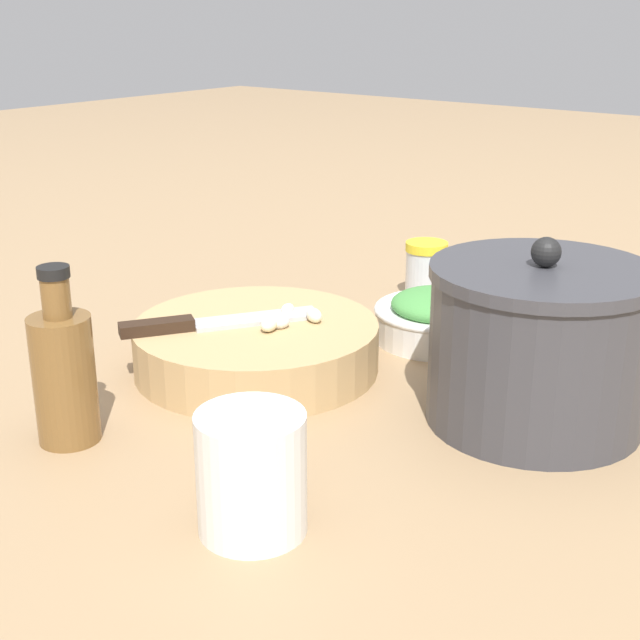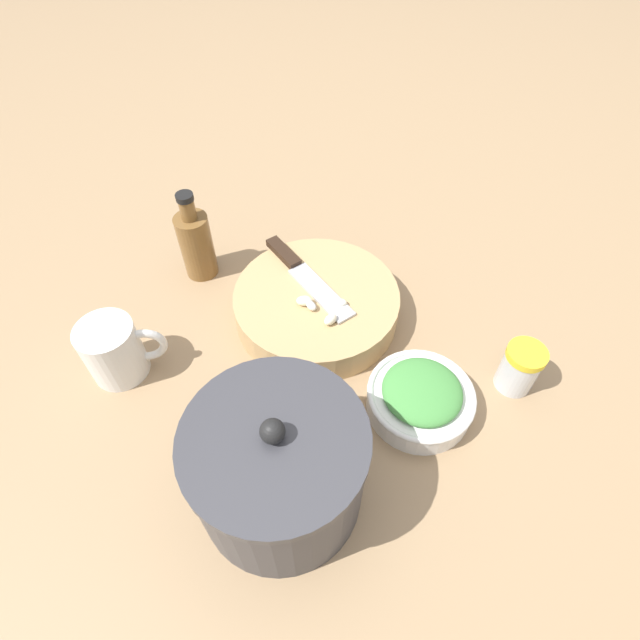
% 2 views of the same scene
% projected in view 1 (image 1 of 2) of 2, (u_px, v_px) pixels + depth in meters
% --- Properties ---
extents(ground_plane, '(5.00, 5.00, 0.00)m').
position_uv_depth(ground_plane, '(342.00, 354.00, 1.04)').
color(ground_plane, '#997A56').
extents(cutting_board, '(0.27, 0.27, 0.05)m').
position_uv_depth(cutting_board, '(256.00, 346.00, 0.99)').
color(cutting_board, tan).
rests_on(cutting_board, ground_plane).
extents(chef_knife, '(0.20, 0.14, 0.01)m').
position_uv_depth(chef_knife, '(209.00, 323.00, 0.97)').
color(chef_knife, black).
rests_on(chef_knife, cutting_board).
extents(garlic_cloves, '(0.08, 0.07, 0.02)m').
position_uv_depth(garlic_cloves, '(288.00, 319.00, 0.97)').
color(garlic_cloves, '#F0E9CC').
rests_on(garlic_cloves, cutting_board).
extents(herb_bowl, '(0.16, 0.16, 0.06)m').
position_uv_depth(herb_bowl, '(438.00, 317.00, 1.08)').
color(herb_bowl, silver).
rests_on(herb_bowl, ground_plane).
extents(spice_jar, '(0.06, 0.06, 0.08)m').
position_uv_depth(spice_jar, '(426.00, 271.00, 1.22)').
color(spice_jar, silver).
rests_on(spice_jar, ground_plane).
extents(coffee_mug, '(0.11, 0.09, 0.10)m').
position_uv_depth(coffee_mug, '(252.00, 471.00, 0.68)').
color(coffee_mug, silver).
rests_on(coffee_mug, ground_plane).
extents(oil_bottle, '(0.06, 0.06, 0.17)m').
position_uv_depth(oil_bottle, '(64.00, 373.00, 0.82)').
color(oil_bottle, brown).
rests_on(oil_bottle, ground_plane).
extents(stock_pot, '(0.21, 0.21, 0.19)m').
position_uv_depth(stock_pot, '(538.00, 345.00, 0.85)').
color(stock_pot, '#38383D').
rests_on(stock_pot, ground_plane).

